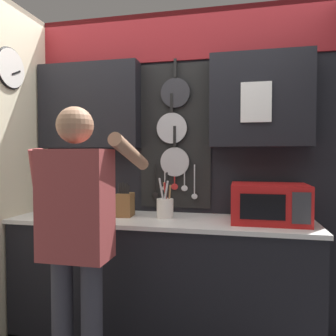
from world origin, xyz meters
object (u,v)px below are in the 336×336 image
Objects in this scene: microwave at (269,203)px; utensil_crock at (165,207)px; person at (77,228)px; knife_block at (125,204)px.

microwave is 1.50× the size of utensil_crock.
person is at bearing -148.10° from microwave.
microwave is at bearing -0.01° from knife_block.
utensil_crock reaches higher than knife_block.
person is at bearing -117.32° from utensil_crock.
knife_block is (-1.04, 0.00, -0.04)m from microwave.
utensil_crock is 0.20× the size of person.
utensil_crock is 0.76m from person.
person is at bearing -93.40° from knife_block.
knife_block is 0.31m from utensil_crock.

